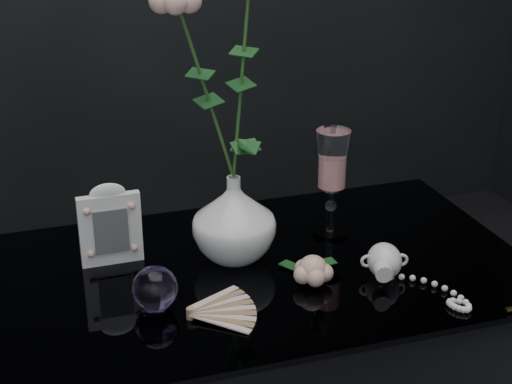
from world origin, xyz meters
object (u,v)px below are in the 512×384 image
object	(u,v)px
loose_rose	(313,270)
paperweight	(155,288)
vase	(234,218)
picture_frame	(110,224)
pearl_jar	(385,259)
wine_glass	(332,184)

from	to	relation	value
loose_rose	paperweight	bearing A→B (deg)	-155.88
vase	picture_frame	distance (m)	0.23
pearl_jar	wine_glass	bearing A→B (deg)	112.55
paperweight	vase	bearing A→B (deg)	36.90
picture_frame	pearl_jar	distance (m)	0.50
paperweight	pearl_jar	bearing A→B (deg)	-2.24
loose_rose	vase	bearing A→B (deg)	152.13
paperweight	picture_frame	bearing A→B (deg)	103.86
picture_frame	paperweight	bearing A→B (deg)	-76.48
loose_rose	pearl_jar	size ratio (longest dim) A/B	0.70
picture_frame	paperweight	size ratio (longest dim) A/B	2.11
vase	picture_frame	size ratio (longest dim) A/B	1.02
picture_frame	paperweight	distance (m)	0.19
picture_frame	loose_rose	xyz separation A→B (m)	(0.33, -0.19, -0.05)
vase	pearl_jar	bearing A→B (deg)	-32.07
picture_frame	pearl_jar	xyz separation A→B (m)	(0.46, -0.20, -0.05)
picture_frame	loose_rose	size ratio (longest dim) A/B	1.02
wine_glass	paperweight	xyz separation A→B (m)	(-0.39, -0.17, -0.07)
vase	picture_frame	bearing A→B (deg)	167.15
wine_glass	loose_rose	distance (m)	0.22
vase	loose_rose	world-z (taller)	vase
pearl_jar	loose_rose	bearing A→B (deg)	-171.04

